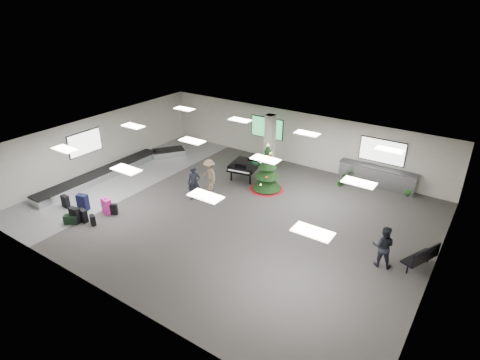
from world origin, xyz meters
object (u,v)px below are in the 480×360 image
Objects in this scene: baggage_carousel at (116,170)px; grand_piano at (245,166)px; pink_suitcase at (107,206)px; potted_plant_right at (409,188)px; bench at (423,256)px; traveler_bench at (383,246)px; traveler_a at (194,183)px; christmas_tree at (267,174)px; potted_plant_left at (341,179)px; service_counter at (377,177)px; traveler_b at (209,175)px.

grand_piano is at bearing 29.21° from baggage_carousel.
pink_suitcase reaches higher than baggage_carousel.
grand_piano is 8.60m from potted_plant_right.
grand_piano is (3.19, 6.91, 0.37)m from pink_suitcase.
grand_piano reaches higher than bench.
bench is 0.96× the size of traveler_bench.
potted_plant_right is (8.80, 6.43, -0.44)m from traveler_a.
christmas_tree is at bearing -36.05° from traveler_bench.
potted_plant_left is at bearing -68.06° from traveler_bench.
bench is at bearing -72.59° from potted_plant_right.
bench is at bearing -166.14° from traveler_bench.
bench is at bearing -26.74° from grand_piano.
traveler_b is at bearing -143.22° from service_counter.
traveler_bench reaches higher than pink_suitcase.
traveler_bench is 2.19× the size of potted_plant_left.
pink_suitcase is 5.32m from traveler_b.
pink_suitcase is 14.98m from potted_plant_right.
traveler_bench is at bearing 13.91° from traveler_b.
traveler_bench is 6.62m from potted_plant_right.
traveler_bench is 1.95× the size of potted_plant_right.
pink_suitcase is 0.90× the size of potted_plant_right.
service_counter is (12.84, 6.73, 0.33)m from baggage_carousel.
christmas_tree is at bearing 62.29° from pink_suitcase.
potted_plant_right is at bearing 15.37° from potted_plant_left.
pink_suitcase is at bearing -44.98° from baggage_carousel.
pink_suitcase is at bearing -131.73° from potted_plant_left.
grand_piano is 1.22× the size of traveler_bench.
traveler_b is at bearing -118.89° from grand_piano.
traveler_a reaches higher than grand_piano.
traveler_bench reaches higher than grand_piano.
potted_plant_right reaches higher than pink_suitcase.
pink_suitcase is 0.46× the size of traveler_b.
traveler_bench is (9.36, -1.42, 0.00)m from traveler_b.
grand_piano reaches higher than potted_plant_left.
baggage_carousel is 5.72× the size of traveler_bench.
traveler_a reaches higher than potted_plant_right.
traveler_b is (2.44, 4.71, 0.46)m from pink_suitcase.
baggage_carousel is 7.45m from grand_piano.
bench is 1.50m from traveler_bench.
baggage_carousel is 11.14× the size of potted_plant_right.
pink_suitcase is at bearing -138.77° from potted_plant_right.
service_counter is 2.31× the size of traveler_a.
traveler_a is 7.85m from potted_plant_left.
bench is at bearing 2.22° from baggage_carousel.
baggage_carousel is at bearing 144.87° from pink_suitcase.
pink_suitcase is 0.38× the size of grand_piano.
traveler_bench is (9.34, -0.15, -0.03)m from traveler_a.
service_counter is 9.67m from traveler_a.
pink_suitcase is 0.48× the size of bench.
christmas_tree is at bearing -26.74° from grand_piano.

